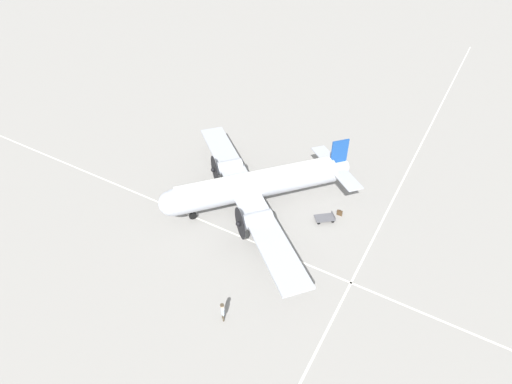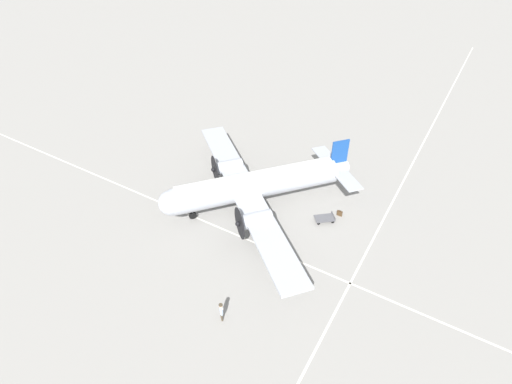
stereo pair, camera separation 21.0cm
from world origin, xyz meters
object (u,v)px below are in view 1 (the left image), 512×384
crew_foreground (222,310)px  airliner_main (252,185)px  baggage_cart (325,218)px  traffic_cone (269,233)px  suitcase_near_door (340,213)px

crew_foreground → airliner_main: bearing=154.3°
baggage_cart → crew_foreground: bearing=40.9°
airliner_main → traffic_cone: airliner_main is taller
crew_foreground → suitcase_near_door: (-2.90, -14.49, -0.76)m
traffic_cone → crew_foreground: bearing=98.4°
crew_foreground → traffic_cone: 9.00m
suitcase_near_door → airliner_main: bearing=20.8°
airliner_main → crew_foreground: bearing=61.9°
crew_foreground → traffic_cone: size_ratio=2.83×
airliner_main → traffic_cone: size_ratio=34.39×
airliner_main → baggage_cart: airliner_main is taller
suitcase_near_door → traffic_cone: size_ratio=0.99×
baggage_cart → traffic_cone: bearing=11.8°
crew_foreground → suitcase_near_door: crew_foreground is taller
airliner_main → crew_foreground: airliner_main is taller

